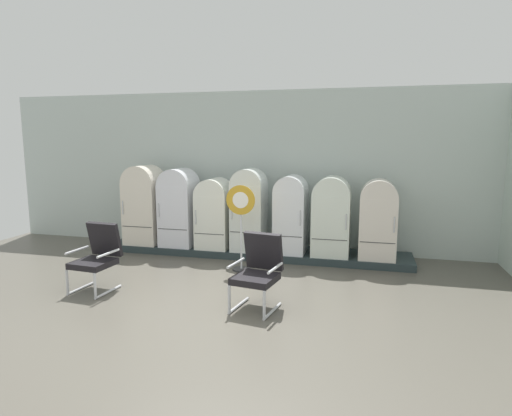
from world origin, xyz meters
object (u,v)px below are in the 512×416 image
at_px(refrigerator_4, 291,212).
at_px(sign_stand, 241,226).
at_px(refrigerator_6, 378,217).
at_px(armchair_right, 258,269).
at_px(refrigerator_0, 144,202).
at_px(armchair_left, 98,255).
at_px(refrigerator_5, 331,214).
at_px(refrigerator_2, 215,211).
at_px(refrigerator_1, 179,205).
at_px(refrigerator_3, 249,207).

xyz_separation_m(refrigerator_4, sign_stand, (-0.72, -0.96, -0.13)).
relative_size(refrigerator_6, armchair_right, 1.42).
xyz_separation_m(refrigerator_0, armchair_left, (0.52, -2.45, -0.46)).
height_order(refrigerator_6, armchair_right, refrigerator_6).
bearing_deg(refrigerator_6, refrigerator_5, 177.70).
bearing_deg(sign_stand, refrigerator_4, 53.23).
distance_m(refrigerator_2, sign_stand, 1.27).
xyz_separation_m(refrigerator_2, armchair_left, (-1.03, -2.44, -0.33)).
xyz_separation_m(refrigerator_1, refrigerator_3, (1.50, -0.03, 0.02)).
height_order(refrigerator_1, refrigerator_5, refrigerator_1).
bearing_deg(refrigerator_0, refrigerator_1, 0.23).
relative_size(refrigerator_4, sign_stand, 0.98).
height_order(refrigerator_3, refrigerator_6, refrigerator_3).
xyz_separation_m(refrigerator_0, sign_stand, (2.39, -0.96, -0.21)).
xyz_separation_m(armchair_right, sign_stand, (-0.71, 1.58, 0.25)).
bearing_deg(refrigerator_2, refrigerator_6, -0.53).
bearing_deg(refrigerator_0, refrigerator_6, -0.38).
xyz_separation_m(refrigerator_6, armchair_right, (-1.62, -2.51, -0.36)).
bearing_deg(refrigerator_4, refrigerator_5, -0.18).
distance_m(refrigerator_4, refrigerator_6, 1.62).
bearing_deg(sign_stand, refrigerator_1, 149.15).
relative_size(refrigerator_2, refrigerator_5, 0.94).
bearing_deg(sign_stand, refrigerator_0, 158.20).
bearing_deg(refrigerator_6, refrigerator_0, 179.62).
distance_m(refrigerator_6, armchair_left, 4.86).
bearing_deg(armchair_left, refrigerator_2, 67.08).
distance_m(refrigerator_1, armchair_left, 2.50).
bearing_deg(refrigerator_6, refrigerator_2, 179.47).
distance_m(armchair_right, sign_stand, 1.75).
height_order(refrigerator_1, sign_stand, refrigerator_1).
bearing_deg(refrigerator_5, refrigerator_0, -179.96).
xyz_separation_m(refrigerator_5, sign_stand, (-1.49, -0.96, -0.12)).
distance_m(refrigerator_3, armchair_right, 2.68).
xyz_separation_m(refrigerator_0, armchair_right, (3.10, -2.54, -0.46)).
height_order(refrigerator_3, refrigerator_5, refrigerator_3).
relative_size(armchair_left, sign_stand, 0.67).
relative_size(refrigerator_6, armchair_left, 1.42).
distance_m(refrigerator_3, refrigerator_4, 0.83).
bearing_deg(refrigerator_3, refrigerator_0, 179.33).
distance_m(refrigerator_2, refrigerator_6, 3.17).
height_order(refrigerator_1, refrigerator_2, refrigerator_1).
relative_size(refrigerator_2, sign_stand, 0.92).
height_order(refrigerator_2, refrigerator_5, refrigerator_5).
relative_size(refrigerator_0, sign_stand, 1.08).
bearing_deg(refrigerator_3, armchair_left, -125.99).
relative_size(refrigerator_0, refrigerator_1, 1.03).
xyz_separation_m(refrigerator_3, refrigerator_5, (1.60, 0.03, -0.07)).
xyz_separation_m(refrigerator_5, armchair_left, (-3.36, -2.45, -0.37)).
distance_m(refrigerator_0, refrigerator_1, 0.78).
bearing_deg(refrigerator_5, refrigerator_4, 179.82).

